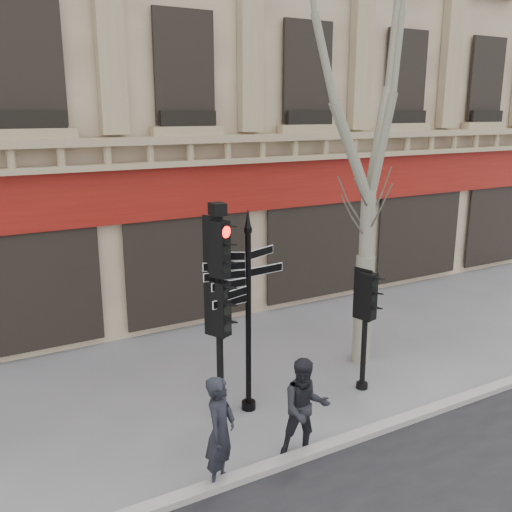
# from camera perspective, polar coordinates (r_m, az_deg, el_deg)

# --- Properties ---
(ground) EXTENTS (80.00, 80.00, 0.00)m
(ground) POSITION_cam_1_polar(r_m,az_deg,el_deg) (11.27, 3.83, -15.04)
(ground) COLOR #5C5C61
(ground) RESTS_ON ground
(kerb) EXTENTS (80.00, 0.25, 0.12)m
(kerb) POSITION_cam_1_polar(r_m,az_deg,el_deg) (10.27, 8.36, -17.97)
(kerb) COLOR gray
(kerb) RESTS_ON ground
(building) EXTENTS (28.00, 15.52, 18.00)m
(building) POSITION_cam_1_polar(r_m,az_deg,el_deg) (21.63, -15.90, 23.07)
(building) COLOR tan
(building) RESTS_ON ground
(fingerpost) EXTENTS (1.73, 1.73, 3.88)m
(fingerpost) POSITION_cam_1_polar(r_m,az_deg,el_deg) (10.25, -0.79, -2.21)
(fingerpost) COLOR black
(fingerpost) RESTS_ON ground
(traffic_signal_main) EXTENTS (0.53, 0.47, 4.01)m
(traffic_signal_main) POSITION_cam_1_polar(r_m,az_deg,el_deg) (10.05, -3.74, -3.02)
(traffic_signal_main) COLOR black
(traffic_signal_main) RESTS_ON ground
(traffic_signal_secondary) EXTENTS (0.47, 0.38, 2.47)m
(traffic_signal_secondary) POSITION_cam_1_polar(r_m,az_deg,el_deg) (11.52, 10.92, -5.20)
(traffic_signal_secondary) COLOR black
(traffic_signal_secondary) RESTS_ON ground
(plane_tree) EXTENTS (3.57, 3.57, 9.48)m
(plane_tree) POSITION_cam_1_polar(r_m,az_deg,el_deg) (12.27, 11.89, 19.34)
(plane_tree) COLOR gray
(plane_tree) RESTS_ON ground
(pedestrian_a) EXTENTS (0.76, 0.74, 1.76)m
(pedestrian_a) POSITION_cam_1_polar(r_m,az_deg,el_deg) (8.91, -3.59, -17.12)
(pedestrian_a) COLOR black
(pedestrian_a) RESTS_ON ground
(pedestrian_b) EXTENTS (0.99, 0.87, 1.69)m
(pedestrian_b) POSITION_cam_1_polar(r_m,az_deg,el_deg) (9.60, 4.94, -14.90)
(pedestrian_b) COLOR black
(pedestrian_b) RESTS_ON ground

